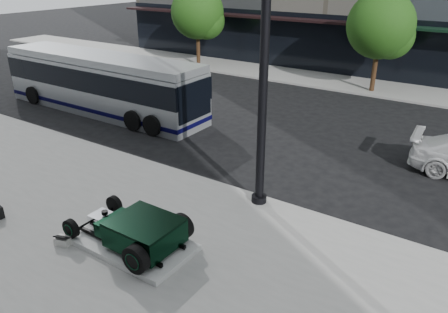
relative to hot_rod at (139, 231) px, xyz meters
The scene contains 8 objects.
ground 6.49m from the hot_rod, 96.07° to the left, with size 120.00×120.00×0.00m, color black.
sidewalk_far 20.44m from the hot_rod, 91.91° to the left, with size 70.00×4.00×0.12m, color gray.
street_trees 19.73m from the hot_rod, 88.64° to the left, with size 29.80×3.80×5.70m.
display_plinth 0.60m from the hot_rod, behind, with size 3.40×1.80×0.15m, color silver.
hot_rod is the anchor object (origin of this frame).
info_plaque 2.19m from the hot_rod, 152.14° to the right, with size 0.47×0.41×0.31m.
lamppost 5.46m from the hot_rod, 71.34° to the left, with size 0.48×0.48×8.77m.
transit_bus 13.05m from the hot_rod, 142.05° to the left, with size 12.12×2.88×2.92m.
Camera 1 is at (7.91, -13.18, 7.09)m, focal length 35.00 mm.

